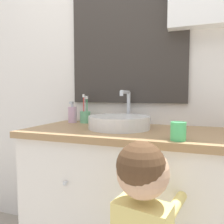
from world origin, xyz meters
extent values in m
cube|color=silver|center=(0.00, 0.63, 1.25)|extent=(3.20, 0.06, 2.50)
cube|color=#332D28|center=(-0.11, 0.59, 1.49)|extent=(0.79, 0.02, 0.97)
cube|color=#B2C1CC|center=(-0.11, 0.58, 1.49)|extent=(0.73, 0.01, 0.91)
cube|color=silver|center=(0.00, 0.32, 0.41)|extent=(1.16, 0.51, 0.82)
cube|color=#99754C|center=(0.00, 0.32, 0.84)|extent=(1.20, 0.55, 0.03)
sphere|color=silver|center=(-0.27, 0.06, 0.62)|extent=(0.02, 0.02, 0.02)
sphere|color=silver|center=(0.27, 0.06, 0.62)|extent=(0.02, 0.02, 0.02)
cylinder|color=silver|center=(-0.08, 0.34, 0.90)|extent=(0.35, 0.35, 0.07)
cylinder|color=silver|center=(-0.08, 0.34, 0.93)|extent=(0.29, 0.29, 0.01)
cylinder|color=silver|center=(-0.08, 0.54, 0.96)|extent=(0.02, 0.02, 0.21)
cylinder|color=silver|center=(-0.08, 0.46, 1.07)|extent=(0.02, 0.16, 0.02)
cylinder|color=silver|center=(-0.08, 0.39, 1.06)|extent=(0.02, 0.02, 0.02)
sphere|color=white|center=(0.02, 0.54, 0.89)|extent=(0.05, 0.05, 0.05)
cylinder|color=#66B27F|center=(-0.38, 0.51, 0.90)|extent=(0.07, 0.07, 0.08)
cylinder|color=#47B26B|center=(-0.37, 0.51, 0.96)|extent=(0.01, 0.01, 0.17)
cube|color=white|center=(-0.37, 0.51, 1.04)|extent=(0.01, 0.02, 0.02)
cylinder|color=white|center=(-0.39, 0.53, 0.96)|extent=(0.01, 0.01, 0.18)
cube|color=white|center=(-0.39, 0.53, 1.04)|extent=(0.01, 0.02, 0.02)
cylinder|color=#D6423D|center=(-0.39, 0.50, 0.96)|extent=(0.01, 0.01, 0.19)
cube|color=white|center=(-0.39, 0.50, 1.05)|extent=(0.01, 0.02, 0.02)
cylinder|color=#CCA3BC|center=(-0.48, 0.50, 0.91)|extent=(0.06, 0.06, 0.11)
cylinder|color=silver|center=(-0.48, 0.50, 0.98)|extent=(0.02, 0.02, 0.02)
cube|color=silver|center=(-0.48, 0.49, 1.00)|extent=(0.02, 0.03, 0.02)
sphere|color=tan|center=(0.16, -0.17, 0.80)|extent=(0.17, 0.17, 0.17)
sphere|color=#4C331E|center=(0.16, -0.19, 0.83)|extent=(0.16, 0.16, 0.16)
cylinder|color=#E0CC70|center=(0.26, 0.00, 0.64)|extent=(0.09, 0.27, 0.04)
cylinder|color=orange|center=(0.29, 0.13, 0.68)|extent=(0.02, 0.05, 0.12)
cylinder|color=#4CC670|center=(0.26, 0.11, 0.90)|extent=(0.07, 0.07, 0.08)
camera|label=1|loc=(0.30, -0.84, 1.05)|focal=35.00mm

